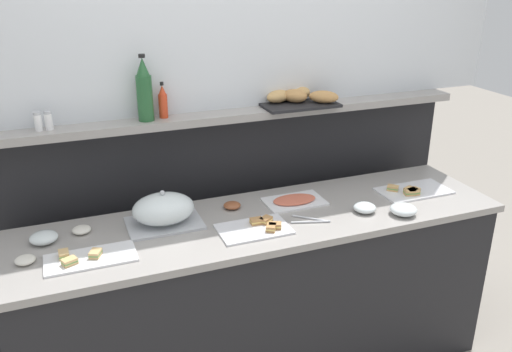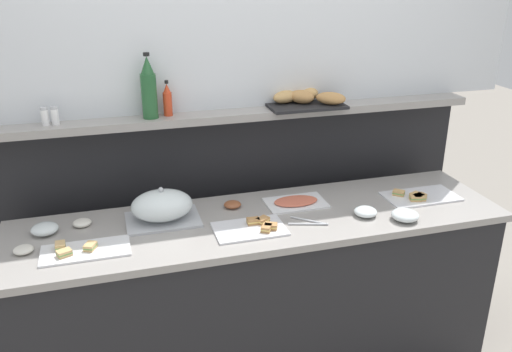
{
  "view_description": "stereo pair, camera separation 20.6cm",
  "coord_description": "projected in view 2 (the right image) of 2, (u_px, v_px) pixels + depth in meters",
  "views": [
    {
      "loc": [
        -0.85,
        -2.12,
        2.04
      ],
      "look_at": [
        0.0,
        0.1,
        1.08
      ],
      "focal_mm": 37.6,
      "sensor_mm": 36.0,
      "label": 1
    },
    {
      "loc": [
        -0.65,
        -2.18,
        2.04
      ],
      "look_at": [
        0.0,
        0.1,
        1.08
      ],
      "focal_mm": 37.6,
      "sensor_mm": 36.0,
      "label": 2
    }
  ],
  "objects": [
    {
      "name": "sandwich_platter_rear",
      "position": [
        419.0,
        196.0,
        2.74
      ],
      "size": [
        0.38,
        0.21,
        0.04
      ],
      "color": "silver",
      "rests_on": "buffet_counter"
    },
    {
      "name": "serving_tongs",
      "position": [
        309.0,
        222.0,
        2.48
      ],
      "size": [
        0.18,
        0.13,
        0.01
      ],
      "color": "#B7BABF",
      "rests_on": "buffet_counter"
    },
    {
      "name": "condiment_bowl_teal",
      "position": [
        23.0,
        250.0,
        2.23
      ],
      "size": [
        0.08,
        0.08,
        0.03
      ],
      "primitive_type": "ellipsoid",
      "color": "silver",
      "rests_on": "buffet_counter"
    },
    {
      "name": "salt_shaker",
      "position": [
        45.0,
        117.0,
        2.49
      ],
      "size": [
        0.03,
        0.03,
        0.09
      ],
      "color": "white",
      "rests_on": "back_ledge_unit"
    },
    {
      "name": "glass_bowl_medium",
      "position": [
        45.0,
        229.0,
        2.38
      ],
      "size": [
        0.12,
        0.12,
        0.05
      ],
      "color": "silver",
      "rests_on": "buffet_counter"
    },
    {
      "name": "sandwich_platter_front",
      "position": [
        83.0,
        250.0,
        2.24
      ],
      "size": [
        0.36,
        0.18,
        0.04
      ],
      "color": "white",
      "rests_on": "buffet_counter"
    },
    {
      "name": "hot_sauce_bottle",
      "position": [
        168.0,
        100.0,
        2.63
      ],
      "size": [
        0.04,
        0.04,
        0.18
      ],
      "color": "red",
      "rests_on": "back_ledge_unit"
    },
    {
      "name": "condiment_bowl_cream",
      "position": [
        232.0,
        204.0,
        2.64
      ],
      "size": [
        0.08,
        0.08,
        0.03
      ],
      "primitive_type": "ellipsoid",
      "color": "brown",
      "rests_on": "buffet_counter"
    },
    {
      "name": "glass_bowl_large",
      "position": [
        365.0,
        212.0,
        2.55
      ],
      "size": [
        0.11,
        0.11,
        0.04
      ],
      "color": "silver",
      "rests_on": "buffet_counter"
    },
    {
      "name": "sandwich_platter_side",
      "position": [
        253.0,
        228.0,
        2.42
      ],
      "size": [
        0.32,
        0.21,
        0.04
      ],
      "color": "silver",
      "rests_on": "buffet_counter"
    },
    {
      "name": "ground_plane",
      "position": [
        234.0,
        305.0,
        3.41
      ],
      "size": [
        12.0,
        12.0,
        0.0
      ],
      "primitive_type": "plane",
      "color": "gray"
    },
    {
      "name": "bread_basket",
      "position": [
        306.0,
        98.0,
        2.84
      ],
      "size": [
        0.41,
        0.31,
        0.08
      ],
      "color": "black",
      "rests_on": "back_ledge_unit"
    },
    {
      "name": "serving_cloche",
      "position": [
        162.0,
        207.0,
        2.48
      ],
      "size": [
        0.34,
        0.24,
        0.17
      ],
      "color": "#B7BABF",
      "rests_on": "buffet_counter"
    },
    {
      "name": "glass_bowl_small",
      "position": [
        405.0,
        215.0,
        2.51
      ],
      "size": [
        0.13,
        0.13,
        0.05
      ],
      "color": "silver",
      "rests_on": "buffet_counter"
    },
    {
      "name": "pepper_shaker",
      "position": [
        55.0,
        116.0,
        2.5
      ],
      "size": [
        0.03,
        0.03,
        0.09
      ],
      "color": "white",
      "rests_on": "back_ledge_unit"
    },
    {
      "name": "back_ledge_unit",
      "position": [
        237.0,
        215.0,
        3.04
      ],
      "size": [
        2.59,
        0.22,
        1.32
      ],
      "color": "black",
      "rests_on": "ground_plane"
    },
    {
      "name": "cold_cuts_platter",
      "position": [
        296.0,
        202.0,
        2.68
      ],
      "size": [
        0.3,
        0.19,
        0.02
      ],
      "color": "white",
      "rests_on": "buffet_counter"
    },
    {
      "name": "condiment_bowl_dark",
      "position": [
        82.0,
        223.0,
        2.46
      ],
      "size": [
        0.08,
        0.08,
        0.03
      ],
      "primitive_type": "ellipsoid",
      "color": "silver",
      "rests_on": "buffet_counter"
    },
    {
      "name": "wine_bottle_green",
      "position": [
        149.0,
        89.0,
        2.57
      ],
      "size": [
        0.08,
        0.08,
        0.32
      ],
      "color": "#23562D",
      "rests_on": "back_ledge_unit"
    },
    {
      "name": "buffet_counter",
      "position": [
        261.0,
        298.0,
        2.7
      ],
      "size": [
        2.36,
        0.61,
        0.9
      ],
      "color": "black",
      "rests_on": "ground_plane"
    }
  ]
}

